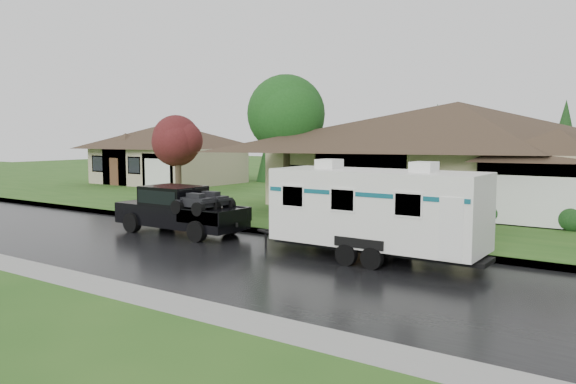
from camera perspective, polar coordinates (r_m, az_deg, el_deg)
The scene contains 11 objects.
ground at distance 19.96m, azimuth -1.77°, elevation -5.71°, with size 140.00×140.00×0.00m, color #28551A.
road at distance 18.43m, azimuth -5.49°, elevation -6.69°, with size 140.00×8.00×0.01m, color black.
curb at distance 21.77m, azimuth 1.76°, elevation -4.54°, with size 140.00×0.50×0.15m, color gray.
lawn at distance 33.09m, azimuth 13.86°, elevation -1.16°, with size 140.00×26.00×0.15m, color #28551A.
house_main at distance 31.01m, azimuth 17.22°, elevation 4.81°, with size 19.44×10.80×6.90m.
house_far at distance 45.99m, azimuth -11.96°, elevation 4.40°, with size 10.80×8.64×5.80m.
tree_left_green at distance 30.20m, azimuth -0.05°, elevation 7.82°, with size 4.27×4.27×7.06m.
tree_red at distance 33.74m, azimuth -11.15°, elevation 5.08°, with size 3.03×3.03×5.02m.
shrub_row at distance 27.02m, azimuth 13.54°, elevation -1.45°, with size 13.60×1.00×1.00m.
pickup_truck at distance 23.18m, azimuth -11.08°, elevation -1.63°, with size 5.77×2.19×1.92m.
travel_trailer at distance 17.91m, azimuth 8.95°, elevation -1.61°, with size 7.11×2.50×3.19m.
Camera 1 is at (11.63, -15.73, 3.97)m, focal length 35.00 mm.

